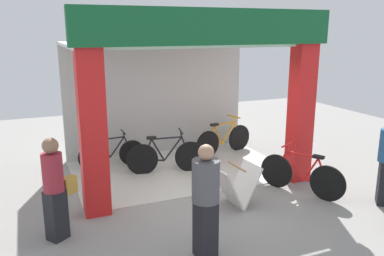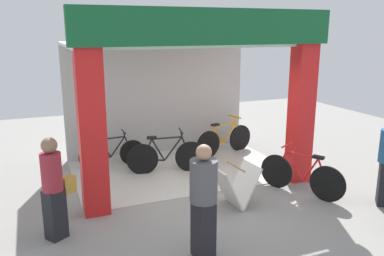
{
  "view_description": "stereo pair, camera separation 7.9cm",
  "coord_description": "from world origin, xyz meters",
  "px_view_note": "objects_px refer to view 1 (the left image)",
  "views": [
    {
      "loc": [
        -3.06,
        -6.54,
        3.12
      ],
      "look_at": [
        0.0,
        0.76,
        1.15
      ],
      "focal_mm": 37.41,
      "sensor_mm": 36.0,
      "label": 1
    },
    {
      "loc": [
        -2.99,
        -6.57,
        3.12
      ],
      "look_at": [
        0.0,
        0.76,
        1.15
      ],
      "focal_mm": 37.41,
      "sensor_mm": 36.0,
      "label": 2
    }
  ],
  "objects_px": {
    "sandwich_board_sign": "(236,186)",
    "bicycle_inside_2": "(166,156)",
    "pedestrian_0": "(55,188)",
    "pedestrian_2": "(206,200)",
    "bicycle_parked_0": "(301,175)",
    "bicycle_inside_0": "(112,154)",
    "bicycle_inside_1": "(224,140)"
  },
  "relations": [
    {
      "from": "bicycle_inside_1",
      "to": "pedestrian_0",
      "type": "xyz_separation_m",
      "value": [
        -4.26,
        -2.81,
        0.44
      ]
    },
    {
      "from": "pedestrian_0",
      "to": "bicycle_inside_2",
      "type": "bearing_deg",
      "value": 39.99
    },
    {
      "from": "sandwich_board_sign",
      "to": "pedestrian_0",
      "type": "height_order",
      "value": "pedestrian_0"
    },
    {
      "from": "sandwich_board_sign",
      "to": "bicycle_inside_2",
      "type": "bearing_deg",
      "value": 106.2
    },
    {
      "from": "bicycle_inside_1",
      "to": "bicycle_parked_0",
      "type": "relative_size",
      "value": 1.09
    },
    {
      "from": "bicycle_inside_2",
      "to": "bicycle_parked_0",
      "type": "xyz_separation_m",
      "value": [
        2.03,
        -2.09,
        -0.01
      ]
    },
    {
      "from": "bicycle_inside_0",
      "to": "bicycle_inside_1",
      "type": "xyz_separation_m",
      "value": [
        2.84,
        -0.07,
        0.05
      ]
    },
    {
      "from": "bicycle_inside_0",
      "to": "bicycle_parked_0",
      "type": "relative_size",
      "value": 0.98
    },
    {
      "from": "bicycle_parked_0",
      "to": "pedestrian_0",
      "type": "xyz_separation_m",
      "value": [
        -4.49,
        0.03,
        0.44
      ]
    },
    {
      "from": "bicycle_inside_2",
      "to": "sandwich_board_sign",
      "type": "distance_m",
      "value": 2.16
    },
    {
      "from": "pedestrian_2",
      "to": "bicycle_inside_0",
      "type": "bearing_deg",
      "value": 95.73
    },
    {
      "from": "pedestrian_0",
      "to": "bicycle_inside_1",
      "type": "bearing_deg",
      "value": 33.35
    },
    {
      "from": "bicycle_inside_2",
      "to": "sandwich_board_sign",
      "type": "xyz_separation_m",
      "value": [
        0.6,
        -2.08,
        -0.01
      ]
    },
    {
      "from": "pedestrian_2",
      "to": "bicycle_parked_0",
      "type": "bearing_deg",
      "value": 26.55
    },
    {
      "from": "sandwich_board_sign",
      "to": "bicycle_inside_1",
      "type": "bearing_deg",
      "value": 66.94
    },
    {
      "from": "pedestrian_0",
      "to": "pedestrian_2",
      "type": "xyz_separation_m",
      "value": [
        1.84,
        -1.35,
        0.04
      ]
    },
    {
      "from": "bicycle_inside_1",
      "to": "bicycle_inside_2",
      "type": "xyz_separation_m",
      "value": [
        -1.81,
        -0.74,
        0.0
      ]
    },
    {
      "from": "bicycle_inside_1",
      "to": "bicycle_inside_2",
      "type": "distance_m",
      "value": 1.95
    },
    {
      "from": "bicycle_inside_1",
      "to": "pedestrian_0",
      "type": "height_order",
      "value": "pedestrian_0"
    },
    {
      "from": "bicycle_inside_0",
      "to": "pedestrian_2",
      "type": "height_order",
      "value": "pedestrian_2"
    },
    {
      "from": "bicycle_inside_2",
      "to": "sandwich_board_sign",
      "type": "relative_size",
      "value": 2.2
    },
    {
      "from": "bicycle_inside_1",
      "to": "pedestrian_0",
      "type": "bearing_deg",
      "value": -146.65
    },
    {
      "from": "sandwich_board_sign",
      "to": "pedestrian_2",
      "type": "relative_size",
      "value": 0.48
    },
    {
      "from": "bicycle_inside_0",
      "to": "bicycle_inside_2",
      "type": "height_order",
      "value": "bicycle_inside_2"
    },
    {
      "from": "sandwich_board_sign",
      "to": "bicycle_parked_0",
      "type": "bearing_deg",
      "value": -0.47
    },
    {
      "from": "bicycle_inside_0",
      "to": "sandwich_board_sign",
      "type": "height_order",
      "value": "bicycle_inside_0"
    },
    {
      "from": "bicycle_inside_1",
      "to": "sandwich_board_sign",
      "type": "height_order",
      "value": "bicycle_inside_1"
    },
    {
      "from": "bicycle_inside_0",
      "to": "bicycle_parked_0",
      "type": "xyz_separation_m",
      "value": [
        3.06,
        -2.91,
        0.04
      ]
    },
    {
      "from": "pedestrian_0",
      "to": "bicycle_inside_0",
      "type": "bearing_deg",
      "value": 63.74
    },
    {
      "from": "bicycle_parked_0",
      "to": "sandwich_board_sign",
      "type": "distance_m",
      "value": 1.42
    },
    {
      "from": "bicycle_inside_1",
      "to": "pedestrian_2",
      "type": "bearing_deg",
      "value": -120.2
    },
    {
      "from": "pedestrian_2",
      "to": "sandwich_board_sign",
      "type": "bearing_deg",
      "value": 47.59
    }
  ]
}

